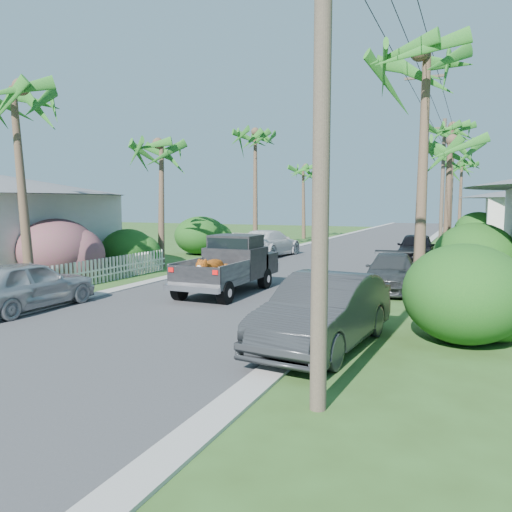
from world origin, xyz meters
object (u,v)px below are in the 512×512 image
at_px(pickup_truck, 232,264).
at_px(palm_l_a, 17,89).
at_px(palm_l_b, 160,144).
at_px(palm_r_c, 453,127).
at_px(utility_pole_c, 442,183).
at_px(palm_r_d, 462,164).
at_px(parked_car_rn, 324,312).
at_px(utility_pole_a, 322,108).
at_px(utility_pole_b, 421,170).
at_px(parked_car_rm, 392,272).
at_px(parked_car_rf, 416,248).
at_px(parked_car_lf, 269,243).
at_px(palm_r_a, 427,53).
at_px(utility_pole_d, 452,189).
at_px(palm_l_d, 304,167).
at_px(parked_car_ln, 25,285).
at_px(palm_r_b, 450,142).
at_px(palm_l_c, 255,133).

relative_size(pickup_truck, palm_l_a, 0.62).
distance_m(palm_l_b, palm_r_c, 19.21).
xyz_separation_m(palm_l_a, utility_pole_c, (11.80, 25.00, -2.33)).
bearing_deg(utility_pole_c, palm_r_d, 85.71).
relative_size(parked_car_rn, palm_r_c, 0.52).
height_order(utility_pole_a, utility_pole_b, same).
bearing_deg(utility_pole_a, parked_car_rm, 92.98).
bearing_deg(parked_car_rf, palm_r_d, 81.92).
relative_size(parked_car_lf, palm_r_a, 0.64).
xyz_separation_m(parked_car_rm, palm_r_a, (1.30, -3.54, 6.77)).
bearing_deg(palm_l_a, palm_r_d, 71.06).
bearing_deg(utility_pole_d, utility_pole_c, -90.00).
relative_size(parked_car_lf, utility_pole_a, 0.61).
height_order(palm_l_a, palm_l_b, palm_l_a).
bearing_deg(palm_l_a, utility_pole_c, 64.73).
bearing_deg(parked_car_rn, palm_l_a, 176.60).
distance_m(pickup_truck, palm_r_a, 9.23).
xyz_separation_m(palm_l_d, palm_r_d, (13.00, 6.00, 0.29)).
bearing_deg(utility_pole_b, palm_l_b, -175.39).
relative_size(pickup_truck, parked_car_ln, 1.15).
distance_m(palm_r_b, palm_r_c, 11.22).
bearing_deg(palm_r_b, palm_l_c, 150.95).
xyz_separation_m(parked_car_ln, palm_l_d, (-1.96, 32.51, 5.68)).
bearing_deg(pickup_truck, palm_r_a, -7.57).
bearing_deg(parked_car_ln, parked_car_rm, -139.11).
height_order(palm_l_a, palm_l_c, palm_l_c).
height_order(palm_l_a, utility_pole_c, utility_pole_c).
bearing_deg(parked_car_ln, utility_pole_a, 161.73).
bearing_deg(parked_car_lf, palm_r_a, 132.41).
bearing_deg(palm_r_b, palm_r_a, -91.91).
bearing_deg(palm_l_c, parked_car_rm, -48.56).
bearing_deg(utility_pole_c, utility_pole_b, -90.00).
bearing_deg(parked_car_rn, palm_r_b, 87.95).
height_order(utility_pole_a, utility_pole_c, same).
bearing_deg(parked_car_ln, palm_l_c, -85.22).
height_order(parked_car_rn, palm_l_d, palm_l_d).
bearing_deg(palm_l_a, pickup_truck, 33.23).
distance_m(palm_l_d, utility_pole_d, 15.19).
bearing_deg(parked_car_rf, palm_l_d, 122.67).
distance_m(palm_l_a, utility_pole_d, 41.77).
height_order(parked_car_rn, palm_r_b, palm_r_b).
bearing_deg(palm_r_c, parked_car_lf, -142.72).
bearing_deg(parked_car_ln, palm_r_b, -128.79).
bearing_deg(utility_pole_b, palm_l_c, 142.19).
xyz_separation_m(parked_car_rm, palm_l_d, (-11.50, 24.46, 5.79)).
bearing_deg(utility_pole_d, palm_r_d, -73.30).
distance_m(parked_car_rn, utility_pole_c, 27.01).
bearing_deg(palm_r_b, parked_car_lf, 160.86).
relative_size(parked_car_rf, palm_l_c, 0.51).
bearing_deg(palm_r_b, palm_r_d, 90.23).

